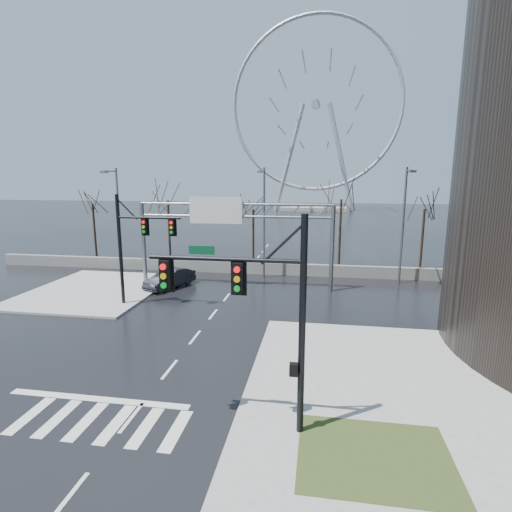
% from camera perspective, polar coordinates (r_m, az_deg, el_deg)
% --- Properties ---
extents(ground, '(260.00, 260.00, 0.00)m').
position_cam_1_polar(ground, '(20.55, -12.24, -15.54)').
color(ground, black).
rests_on(ground, ground).
extents(sidewalk_right_ext, '(12.00, 10.00, 0.15)m').
position_cam_1_polar(sidewalk_right_ext, '(21.29, 16.92, -14.58)').
color(sidewalk_right_ext, gray).
rests_on(sidewalk_right_ext, ground).
extents(sidewalk_far, '(10.00, 12.00, 0.15)m').
position_cam_1_polar(sidewalk_far, '(35.33, -21.91, -4.53)').
color(sidewalk_far, gray).
rests_on(sidewalk_far, ground).
extents(grass_strip, '(5.00, 4.00, 0.02)m').
position_cam_1_polar(grass_strip, '(15.15, 16.58, -25.80)').
color(grass_strip, '#32421B').
rests_on(grass_strip, sidewalk_near).
extents(barrier_wall, '(52.00, 0.50, 1.10)m').
position_cam_1_polar(barrier_wall, '(38.64, -1.50, -1.67)').
color(barrier_wall, slate).
rests_on(barrier_wall, ground).
extents(signal_mast_near, '(5.52, 0.41, 8.00)m').
position_cam_1_polar(signal_mast_near, '(13.79, 0.99, -6.92)').
color(signal_mast_near, black).
rests_on(signal_mast_near, ground).
extents(signal_mast_far, '(4.72, 0.41, 8.00)m').
position_cam_1_polar(signal_mast_far, '(29.31, -17.00, 2.22)').
color(signal_mast_far, black).
rests_on(signal_mast_far, ground).
extents(sign_gantry, '(16.36, 0.40, 7.60)m').
position_cam_1_polar(sign_gantry, '(33.05, -3.80, 4.27)').
color(sign_gantry, slate).
rests_on(sign_gantry, ground).
extents(streetlight_left, '(0.50, 2.55, 10.00)m').
position_cam_1_polar(streetlight_left, '(40.11, -19.24, 5.90)').
color(streetlight_left, slate).
rests_on(streetlight_left, ground).
extents(streetlight_mid, '(0.50, 2.55, 10.00)m').
position_cam_1_polar(streetlight_mid, '(35.68, 1.08, 5.94)').
color(streetlight_mid, slate).
rests_on(streetlight_mid, ground).
extents(streetlight_right, '(0.50, 2.55, 10.00)m').
position_cam_1_polar(streetlight_right, '(36.01, 20.43, 5.29)').
color(streetlight_right, slate).
rests_on(streetlight_right, ground).
extents(tree_far_left, '(3.50, 3.50, 7.00)m').
position_cam_1_polar(tree_far_left, '(48.16, -22.26, 6.11)').
color(tree_far_left, black).
rests_on(tree_far_left, ground).
extents(tree_left, '(3.75, 3.75, 7.50)m').
position_cam_1_polar(tree_left, '(43.67, -12.43, 6.76)').
color(tree_left, black).
rests_on(tree_left, ground).
extents(tree_center, '(3.25, 3.25, 6.50)m').
position_cam_1_polar(tree_center, '(42.29, -0.40, 5.79)').
color(tree_center, black).
rests_on(tree_center, ground).
extents(tree_right, '(3.90, 3.90, 7.80)m').
position_cam_1_polar(tree_right, '(40.67, 12.05, 6.81)').
color(tree_right, black).
rests_on(tree_right, ground).
extents(tree_far_right, '(3.40, 3.40, 6.80)m').
position_cam_1_polar(tree_far_right, '(42.38, 22.88, 5.26)').
color(tree_far_right, black).
rests_on(tree_far_right, ground).
extents(ferris_wheel, '(45.00, 6.00, 50.91)m').
position_cam_1_polar(ferris_wheel, '(113.31, 8.56, 19.71)').
color(ferris_wheel, gray).
rests_on(ferris_wheel, ground).
extents(car, '(3.41, 5.04, 1.57)m').
position_cam_1_polar(car, '(34.43, -12.20, -3.13)').
color(car, black).
rests_on(car, ground).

